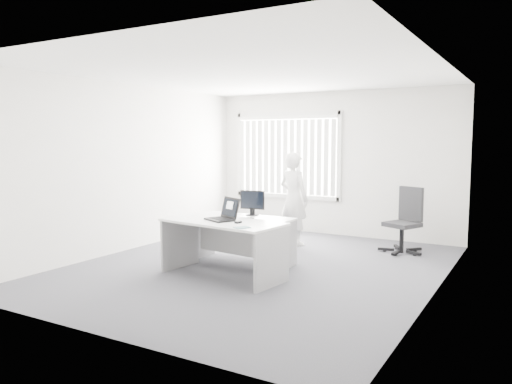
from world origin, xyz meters
The scene contains 18 objects.
ground centered at (0.00, 0.00, 0.00)m, with size 6.00×6.00×0.00m, color #535259.
wall_back centered at (0.00, 3.00, 1.40)m, with size 5.00×0.02×2.80m, color silver.
wall_front centered at (0.00, -3.00, 1.40)m, with size 5.00×0.02×2.80m, color silver.
wall_left centered at (-2.50, 0.00, 1.40)m, with size 0.02×6.00×2.80m, color silver.
wall_right centered at (2.50, 0.00, 1.40)m, with size 0.02×6.00×2.80m, color silver.
ceiling centered at (0.00, 0.00, 2.80)m, with size 5.00×6.00×0.02m, color white.
window centered at (-1.00, 2.96, 1.55)m, with size 2.32×0.06×1.76m, color silver.
blinds centered at (-1.00, 2.90, 1.52)m, with size 2.20×0.10×1.50m, color white, non-canonical shape.
desk_near centered at (-0.16, -0.67, 0.56)m, with size 1.77×0.99×0.77m.
desk_far centered at (-0.34, 0.10, 0.51)m, with size 1.55×0.74×0.70m.
office_chair centered at (1.62, 2.06, 0.34)m, with size 0.82×0.82×1.09m.
person centered at (-0.24, 1.73, 0.83)m, with size 0.60×0.40×1.65m, color silver.
laptop centered at (-0.21, -0.67, 0.92)m, with size 0.40×0.35×0.31m, color black, non-canonical shape.
paper_sheet centered at (0.20, -0.84, 0.77)m, with size 0.32×0.23×0.00m, color white.
mouse centered at (0.13, -0.74, 0.79)m, with size 0.05×0.09×0.04m, color #B2B2B4, non-canonical shape.
booklet centered at (0.35, -1.01, 0.77)m, with size 0.13×0.19×0.01m, color silver.
keyboard centered at (-0.25, -0.08, 0.71)m, with size 0.40×0.13×0.02m, color black.
monitor centered at (-0.28, 0.33, 0.90)m, with size 0.39×0.12×0.39m, color black, non-canonical shape.
Camera 1 is at (3.56, -6.24, 1.85)m, focal length 35.00 mm.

